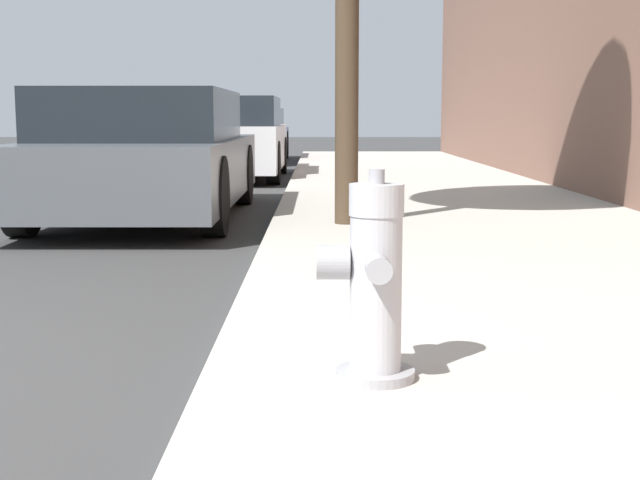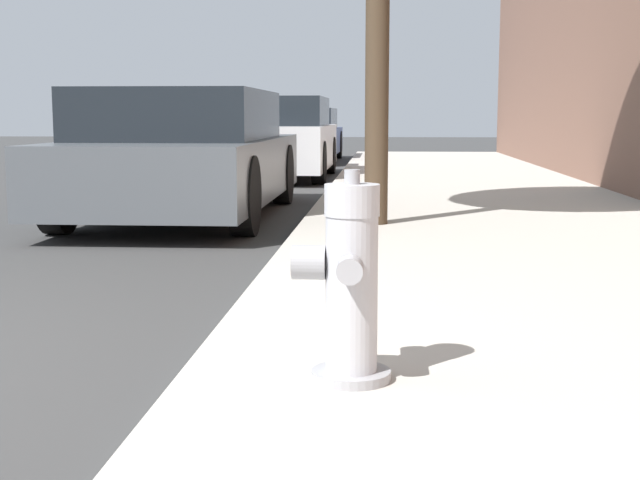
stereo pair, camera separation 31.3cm
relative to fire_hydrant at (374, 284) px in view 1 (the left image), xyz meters
name	(u,v)px [view 1 (the left image)]	position (x,y,z in m)	size (l,w,h in m)	color
fire_hydrant	(374,284)	(0.00, 0.00, 0.00)	(0.35, 0.38, 0.75)	#97979C
parked_car_near	(148,156)	(-1.93, 5.95, 0.18)	(1.87, 4.59, 1.29)	#4C5156
parked_car_mid	(233,139)	(-1.64, 11.66, 0.20)	(1.69, 4.08, 1.34)	silver
parked_car_far	(246,135)	(-1.88, 17.18, 0.14)	(1.85, 4.41, 1.20)	navy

